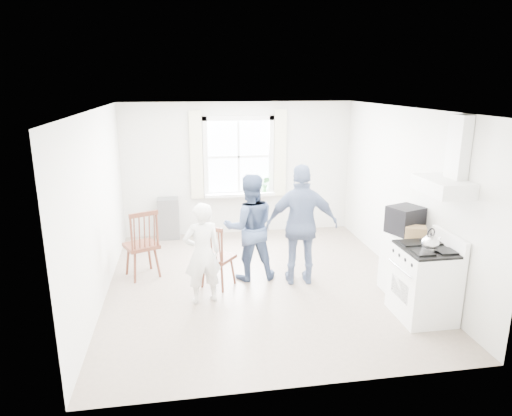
{
  "coord_description": "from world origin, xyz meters",
  "views": [
    {
      "loc": [
        -1.08,
        -6.31,
        2.96
      ],
      "look_at": [
        -0.02,
        0.2,
        1.13
      ],
      "focal_mm": 32.0,
      "sensor_mm": 36.0,
      "label": 1
    }
  ],
  "objects": [
    {
      "name": "windsor_chair_a",
      "position": [
        -1.72,
        0.45,
        0.67
      ],
      "size": [
        0.61,
        0.61,
        1.11
      ],
      "color": "#4C2418",
      "rests_on": "ground"
    },
    {
      "name": "window_assembly",
      "position": [
        0.0,
        2.45,
        1.46
      ],
      "size": [
        1.88,
        0.24,
        1.7
      ],
      "color": "white",
      "rests_on": "room_shell"
    },
    {
      "name": "range_hood",
      "position": [
        2.07,
        -1.35,
        1.9
      ],
      "size": [
        0.45,
        0.76,
        0.94
      ],
      "color": "silver",
      "rests_on": "room_shell"
    },
    {
      "name": "low_cabinet",
      "position": [
        1.98,
        -0.65,
        0.45
      ],
      "size": [
        0.5,
        0.55,
        0.9
      ],
      "primitive_type": "cube",
      "color": "silver",
      "rests_on": "ground"
    },
    {
      "name": "shelf_unit",
      "position": [
        -1.4,
        2.33,
        0.4
      ],
      "size": [
        0.4,
        0.3,
        0.8
      ],
      "primitive_type": "cube",
      "color": "slate",
      "rests_on": "ground"
    },
    {
      "name": "potted_plant",
      "position": [
        0.51,
        2.36,
        1.0
      ],
      "size": [
        0.22,
        0.22,
        0.31
      ],
      "primitive_type": "imported",
      "rotation": [
        0.0,
        0.0,
        -0.34
      ],
      "color": "#347638",
      "rests_on": "window_assembly"
    },
    {
      "name": "gas_stove",
      "position": [
        1.91,
        -1.35,
        0.48
      ],
      "size": [
        0.68,
        0.76,
        1.12
      ],
      "color": "white",
      "rests_on": "ground"
    },
    {
      "name": "room_shell",
      "position": [
        0.0,
        0.0,
        1.3
      ],
      "size": [
        4.62,
        5.12,
        2.64
      ],
      "color": "gray",
      "rests_on": "ground"
    },
    {
      "name": "person_right",
      "position": [
        0.62,
        -0.07,
        0.91
      ],
      "size": [
        1.18,
        1.18,
        1.82
      ],
      "primitive_type": "imported",
      "rotation": [
        0.0,
        0.0,
        3.03
      ],
      "color": "navy",
      "rests_on": "ground"
    },
    {
      "name": "kettle",
      "position": [
        1.87,
        -1.46,
        1.05
      ],
      "size": [
        0.21,
        0.21,
        0.3
      ],
      "color": "silver",
      "rests_on": "gas_stove"
    },
    {
      "name": "windsor_chair_b",
      "position": [
        -0.69,
        -0.08,
        0.6
      ],
      "size": [
        0.58,
        0.58,
        0.99
      ],
      "color": "#4C2418",
      "rests_on": "ground"
    },
    {
      "name": "person_left",
      "position": [
        -0.87,
        -0.48,
        0.71
      ],
      "size": [
        0.62,
        0.62,
        1.43
      ],
      "primitive_type": "imported",
      "rotation": [
        0.0,
        0.0,
        3.36
      ],
      "color": "white",
      "rests_on": "ground"
    },
    {
      "name": "stereo_stack",
      "position": [
        1.97,
        -0.6,
        1.09
      ],
      "size": [
        0.53,
        0.51,
        0.38
      ],
      "color": "black",
      "rests_on": "low_cabinet"
    },
    {
      "name": "person_mid",
      "position": [
        -0.12,
        0.22,
        0.82
      ],
      "size": [
        0.81,
        0.81,
        1.65
      ],
      "primitive_type": "imported",
      "rotation": [
        0.0,
        0.0,
        3.16
      ],
      "color": "#405277",
      "rests_on": "ground"
    },
    {
      "name": "cardboard_box",
      "position": [
        2.0,
        -0.87,
        0.99
      ],
      "size": [
        0.33,
        0.29,
        0.17
      ],
      "primitive_type": "cube",
      "rotation": [
        0.0,
        0.0,
        -0.41
      ],
      "color": "olive",
      "rests_on": "low_cabinet"
    }
  ]
}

